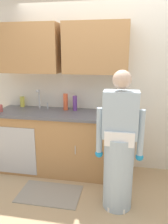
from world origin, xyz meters
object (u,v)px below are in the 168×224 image
object	(u,v)px
bottle_dish_liquid	(75,103)
knife_on_counter	(116,117)
bottle_water_tall	(22,102)
cup_by_sink	(0,108)
sponge	(107,110)
bottle_water_short	(66,102)
sink	(39,112)
person_at_sink	(119,153)

from	to	relation	value
bottle_dish_liquid	knife_on_counter	distance (m)	0.70
bottle_dish_liquid	bottle_water_tall	size ratio (longest dim) A/B	1.38
cup_by_sink	sponge	xyz separation A→B (m)	(1.56, 0.32, -0.04)
cup_by_sink	bottle_water_short	bearing A→B (deg)	16.66
bottle_water_tall	sponge	size ratio (longest dim) A/B	1.49
sink	bottle_water_short	world-z (taller)	sink
bottle_water_tall	cup_by_sink	world-z (taller)	bottle_water_tall
cup_by_sink	sink	bearing A→B (deg)	14.12
bottle_water_tall	knife_on_counter	world-z (taller)	bottle_water_tall
bottle_water_short	sink	bearing A→B (deg)	-159.80
person_at_sink	knife_on_counter	distance (m)	0.63
sink	bottle_water_short	distance (m)	0.43
bottle_water_short	bottle_dish_liquid	xyz separation A→B (m)	(0.15, -0.01, -0.01)
bottle_water_short	bottle_dish_liquid	bearing A→B (deg)	-2.67
bottle_water_short	cup_by_sink	size ratio (longest dim) A/B	2.46
bottle_water_tall	bottle_dish_liquid	bearing A→B (deg)	-5.73
person_at_sink	sponge	distance (m)	0.96
bottle_water_short	bottle_water_tall	bearing A→B (deg)	173.67
bottle_water_short	cup_by_sink	xyz separation A→B (m)	(-0.93, -0.28, -0.07)
sink	bottle_dish_liquid	world-z (taller)	sink
bottle_water_tall	cup_by_sink	size ratio (longest dim) A/B	1.61
sink	sponge	world-z (taller)	sink
person_at_sink	bottle_dish_liquid	distance (m)	1.16
bottle_water_short	bottle_water_tall	distance (m)	0.76
sink	cup_by_sink	xyz separation A→B (m)	(-0.55, -0.14, 0.07)
cup_by_sink	sponge	bearing A→B (deg)	11.72
cup_by_sink	bottle_dish_liquid	bearing A→B (deg)	14.14
person_at_sink	knife_on_counter	size ratio (longest dim) A/B	6.75
bottle_dish_liquid	bottle_water_short	bearing A→B (deg)	177.33
bottle_water_tall	person_at_sink	bearing A→B (deg)	-30.45
bottle_dish_liquid	bottle_water_tall	distance (m)	0.90
bottle_water_short	cup_by_sink	bearing A→B (deg)	-163.34
person_at_sink	sponge	world-z (taller)	person_at_sink
sponge	knife_on_counter	bearing A→B (deg)	-63.69
sink	bottle_water_tall	size ratio (longest dim) A/B	3.05
bottle_water_short	bottle_dish_liquid	world-z (taller)	bottle_water_short
bottle_water_tall	knife_on_counter	bearing A→B (deg)	-13.35
person_at_sink	bottle_water_tall	size ratio (longest dim) A/B	9.89
bottle_dish_liquid	sponge	xyz separation A→B (m)	(0.48, 0.05, -0.10)
bottle_water_short	bottle_water_tall	world-z (taller)	bottle_water_short
bottle_water_short	sponge	size ratio (longest dim) A/B	2.28
person_at_sink	bottle_dish_liquid	xyz separation A→B (m)	(-0.70, 0.85, 0.36)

